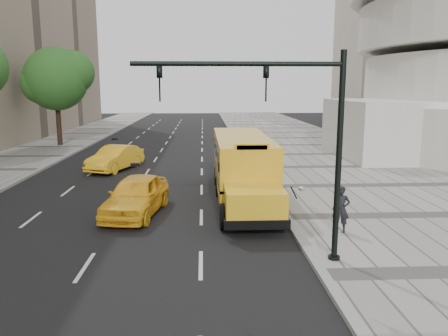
{
  "coord_description": "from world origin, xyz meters",
  "views": [
    {
      "loc": [
        2.61,
        -22.61,
        5.35
      ],
      "look_at": [
        3.5,
        -4.0,
        1.9
      ],
      "focal_mm": 35.0,
      "sensor_mm": 36.0,
      "label": 1
    }
  ],
  "objects_px": {
    "pedestrian": "(341,209)",
    "school_bus": "(242,162)",
    "taxi_near": "(136,195)",
    "tree_c": "(57,78)",
    "traffic_signal": "(292,131)",
    "taxi_far": "(115,158)"
  },
  "relations": [
    {
      "from": "pedestrian",
      "to": "school_bus",
      "type": "bearing_deg",
      "value": 138.29
    },
    {
      "from": "pedestrian",
      "to": "taxi_near",
      "type": "bearing_deg",
      "value": 178.98
    },
    {
      "from": "school_bus",
      "to": "tree_c",
      "type": "bearing_deg",
      "value": 127.43
    },
    {
      "from": "taxi_near",
      "to": "traffic_signal",
      "type": "xyz_separation_m",
      "value": [
        5.45,
        -5.64,
        3.26
      ]
    },
    {
      "from": "tree_c",
      "to": "taxi_far",
      "type": "bearing_deg",
      "value": -58.69
    },
    {
      "from": "tree_c",
      "to": "traffic_signal",
      "type": "bearing_deg",
      "value": -60.77
    },
    {
      "from": "taxi_near",
      "to": "traffic_signal",
      "type": "bearing_deg",
      "value": -36.79
    },
    {
      "from": "school_bus",
      "to": "traffic_signal",
      "type": "relative_size",
      "value": 1.81
    },
    {
      "from": "traffic_signal",
      "to": "taxi_far",
      "type": "bearing_deg",
      "value": 117.61
    },
    {
      "from": "traffic_signal",
      "to": "tree_c",
      "type": "bearing_deg",
      "value": 119.23
    },
    {
      "from": "taxi_far",
      "to": "pedestrian",
      "type": "height_order",
      "value": "pedestrian"
    },
    {
      "from": "pedestrian",
      "to": "traffic_signal",
      "type": "bearing_deg",
      "value": -112.73
    },
    {
      "from": "school_bus",
      "to": "pedestrian",
      "type": "xyz_separation_m",
      "value": [
        3.08,
        -5.85,
        -0.77
      ]
    },
    {
      "from": "tree_c",
      "to": "pedestrian",
      "type": "bearing_deg",
      "value": -54.62
    },
    {
      "from": "pedestrian",
      "to": "traffic_signal",
      "type": "xyz_separation_m",
      "value": [
        -2.39,
        -2.54,
        3.09
      ]
    },
    {
      "from": "taxi_near",
      "to": "pedestrian",
      "type": "xyz_separation_m",
      "value": [
        7.84,
        -3.09,
        0.16
      ]
    },
    {
      "from": "taxi_near",
      "to": "taxi_far",
      "type": "bearing_deg",
      "value": 114.79
    },
    {
      "from": "taxi_near",
      "to": "taxi_far",
      "type": "relative_size",
      "value": 1.02
    },
    {
      "from": "tree_c",
      "to": "taxi_far",
      "type": "xyz_separation_m",
      "value": [
        7.25,
        -11.92,
        -5.33
      ]
    },
    {
      "from": "taxi_far",
      "to": "taxi_near",
      "type": "bearing_deg",
      "value": -54.06
    },
    {
      "from": "tree_c",
      "to": "pedestrian",
      "type": "xyz_separation_m",
      "value": [
        17.98,
        -25.31,
        -5.13
      ]
    },
    {
      "from": "school_bus",
      "to": "pedestrian",
      "type": "distance_m",
      "value": 6.66
    }
  ]
}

